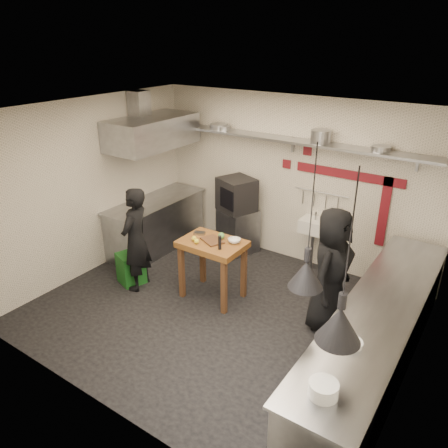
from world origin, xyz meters
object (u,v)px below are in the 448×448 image
Objects in this scene: combi_oven at (237,195)px; green_bin at (131,268)px; oven_stand at (238,229)px; chef_left at (136,240)px; chef_right at (331,270)px; prep_table at (213,269)px.

combi_oven is 2.19m from green_bin.
combi_oven is 1.16× the size of green_bin.
oven_stand is 0.69m from combi_oven.
combi_oven is (0.00, -0.06, 0.69)m from oven_stand.
chef_right is (2.80, 0.71, 0.04)m from chef_left.
oven_stand is 1.62m from prep_table.
chef_right is at bearing -6.45° from combi_oven.
combi_oven is at bearing 67.15° from green_bin.
green_bin is at bearing -163.79° from prep_table.
combi_oven is at bearing 61.48° from chef_right.
chef_right is at bearing 12.84° from green_bin.
green_bin is 1.39m from prep_table.
prep_table is 1.75m from chef_right.
combi_oven is 0.36× the size of chef_left.
chef_left is (0.20, -0.03, 0.56)m from green_bin.
oven_stand reaches higher than green_bin.
prep_table is at bearing 99.31° from chef_right.
chef_right is (2.21, -1.24, 0.45)m from oven_stand.
oven_stand is 0.47× the size of chef_right.
oven_stand is at bearing 113.99° from combi_oven.
chef_right is (1.68, 0.29, 0.39)m from prep_table.
green_bin is 0.60m from chef_left.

